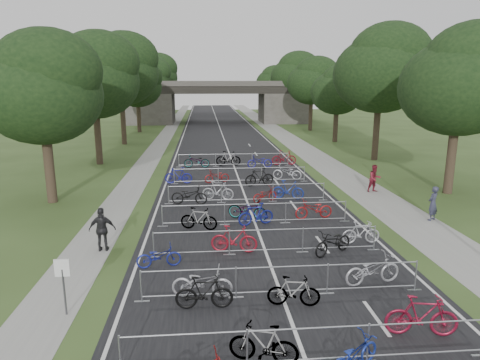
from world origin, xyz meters
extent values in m
cube|color=black|center=(0.00, 50.00, 0.01)|extent=(11.00, 140.00, 0.01)
cube|color=gray|center=(8.00, 50.00, 0.01)|extent=(3.00, 140.00, 0.01)
cube|color=gray|center=(-7.50, 50.00, 0.01)|extent=(2.00, 140.00, 0.01)
cube|color=silver|center=(0.00, 50.00, 0.00)|extent=(0.12, 140.00, 0.00)
cube|color=#423F3B|center=(-11.50, 65.00, 2.50)|extent=(8.00, 8.00, 5.00)
cube|color=#423F3B|center=(11.50, 65.00, 2.50)|extent=(8.00, 8.00, 5.00)
cube|color=black|center=(0.00, 65.00, 5.60)|extent=(30.00, 8.00, 1.20)
cube|color=#423F3B|center=(0.00, 61.20, 6.60)|extent=(30.00, 0.40, 0.90)
cube|color=#423F3B|center=(0.00, 68.80, 6.60)|extent=(30.00, 0.40, 0.90)
cylinder|color=#4C4C51|center=(-6.80, 3.00, 0.75)|extent=(0.06, 0.06, 1.50)
cube|color=white|center=(-6.80, 3.00, 1.55)|extent=(0.45, 0.04, 0.55)
cylinder|color=#33261C|center=(-11.50, 16.00, 2.10)|extent=(0.56, 0.56, 4.20)
ellipsoid|color=black|center=(-11.50, 16.00, 6.22)|extent=(6.72, 6.72, 5.51)
sphere|color=black|center=(-10.90, 15.50, 7.56)|extent=(5.38, 5.38, 5.38)
sphere|color=black|center=(-12.00, 16.50, 5.38)|extent=(4.37, 4.37, 4.37)
cylinder|color=#33261C|center=(13.00, 16.00, 2.24)|extent=(0.56, 0.56, 4.48)
ellipsoid|color=black|center=(13.00, 16.00, 6.63)|extent=(7.17, 7.17, 5.88)
sphere|color=black|center=(13.60, 15.50, 8.06)|extent=(5.73, 5.73, 5.73)
sphere|color=black|center=(12.50, 16.50, 5.73)|extent=(4.66, 4.66, 4.66)
cylinder|color=#33261C|center=(-11.50, 28.00, 2.36)|extent=(0.56, 0.56, 4.72)
ellipsoid|color=black|center=(-11.50, 28.00, 6.99)|extent=(7.56, 7.56, 6.20)
sphere|color=black|center=(-10.90, 27.50, 8.50)|extent=(6.05, 6.05, 6.05)
sphere|color=black|center=(-12.00, 28.50, 6.05)|extent=(4.91, 4.91, 4.91)
cylinder|color=#33261C|center=(13.00, 28.00, 2.55)|extent=(0.56, 0.56, 5.11)
ellipsoid|color=black|center=(13.00, 28.00, 7.56)|extent=(8.18, 8.18, 6.70)
sphere|color=black|center=(13.60, 27.50, 9.20)|extent=(6.54, 6.54, 6.54)
sphere|color=black|center=(12.50, 28.50, 6.54)|extent=(5.31, 5.31, 5.31)
cylinder|color=#33261C|center=(-11.50, 40.00, 2.62)|extent=(0.56, 0.56, 5.25)
ellipsoid|color=black|center=(-11.50, 40.00, 7.77)|extent=(8.40, 8.40, 6.89)
sphere|color=black|center=(-10.90, 39.50, 9.45)|extent=(6.72, 6.72, 6.72)
sphere|color=black|center=(-12.00, 40.50, 6.72)|extent=(5.46, 5.46, 5.46)
cylinder|color=#33261C|center=(13.00, 40.00, 1.92)|extent=(0.56, 0.56, 3.85)
ellipsoid|color=black|center=(13.00, 40.00, 5.70)|extent=(6.16, 6.16, 5.05)
sphere|color=black|center=(13.60, 39.50, 6.93)|extent=(4.93, 4.93, 4.93)
sphere|color=black|center=(12.50, 40.50, 4.93)|extent=(4.00, 4.00, 4.00)
cylinder|color=#33261C|center=(-11.50, 52.00, 2.10)|extent=(0.56, 0.56, 4.20)
ellipsoid|color=black|center=(-11.50, 52.00, 6.22)|extent=(6.72, 6.72, 5.51)
sphere|color=black|center=(-10.90, 51.50, 7.56)|extent=(5.38, 5.38, 5.38)
sphere|color=black|center=(-12.00, 52.50, 5.38)|extent=(4.37, 4.37, 4.37)
cylinder|color=#33261C|center=(13.00, 52.00, 2.24)|extent=(0.56, 0.56, 4.48)
ellipsoid|color=black|center=(13.00, 52.00, 6.63)|extent=(7.17, 7.17, 5.88)
sphere|color=black|center=(13.60, 51.50, 8.06)|extent=(5.73, 5.73, 5.73)
sphere|color=black|center=(12.50, 52.50, 5.73)|extent=(4.66, 4.66, 4.66)
cylinder|color=#33261C|center=(-11.50, 64.00, 2.36)|extent=(0.56, 0.56, 4.72)
ellipsoid|color=black|center=(-11.50, 64.00, 6.99)|extent=(7.56, 7.56, 6.20)
sphere|color=black|center=(-10.90, 63.50, 8.50)|extent=(6.05, 6.05, 6.05)
sphere|color=black|center=(-12.00, 64.50, 6.05)|extent=(4.91, 4.91, 4.91)
cylinder|color=#33261C|center=(13.00, 64.00, 2.55)|extent=(0.56, 0.56, 5.11)
ellipsoid|color=black|center=(13.00, 64.00, 7.56)|extent=(8.18, 8.18, 6.70)
sphere|color=black|center=(13.60, 63.50, 9.20)|extent=(6.54, 6.54, 6.54)
sphere|color=black|center=(12.50, 64.50, 6.54)|extent=(5.31, 5.31, 5.31)
cylinder|color=#33261C|center=(-11.50, 76.00, 2.62)|extent=(0.56, 0.56, 5.25)
ellipsoid|color=black|center=(-11.50, 76.00, 7.77)|extent=(8.40, 8.40, 6.89)
sphere|color=black|center=(-10.90, 75.50, 9.45)|extent=(6.72, 6.72, 6.72)
sphere|color=black|center=(-12.00, 76.50, 6.72)|extent=(5.46, 5.46, 5.46)
cylinder|color=#33261C|center=(13.00, 76.00, 1.92)|extent=(0.56, 0.56, 3.85)
ellipsoid|color=black|center=(13.00, 76.00, 5.70)|extent=(6.16, 6.16, 5.05)
sphere|color=black|center=(13.60, 75.50, 6.93)|extent=(4.93, 4.93, 4.93)
sphere|color=black|center=(12.50, 76.50, 4.93)|extent=(4.00, 4.00, 4.00)
cylinder|color=#33261C|center=(-11.50, 88.00, 2.10)|extent=(0.56, 0.56, 4.20)
ellipsoid|color=black|center=(-11.50, 88.00, 6.22)|extent=(6.72, 6.72, 5.51)
sphere|color=black|center=(-10.90, 87.50, 7.56)|extent=(5.38, 5.38, 5.38)
sphere|color=black|center=(-12.00, 88.50, 5.38)|extent=(4.37, 4.37, 4.37)
cylinder|color=#33261C|center=(13.00, 88.00, 2.24)|extent=(0.56, 0.56, 4.48)
ellipsoid|color=black|center=(13.00, 88.00, 6.63)|extent=(7.17, 7.17, 5.88)
sphere|color=black|center=(13.60, 87.50, 8.06)|extent=(5.73, 5.73, 5.73)
sphere|color=black|center=(12.50, 88.50, 5.73)|extent=(4.66, 4.66, 4.66)
cylinder|color=#A7AAAF|center=(0.00, 0.00, 1.05)|extent=(9.20, 0.04, 0.04)
cylinder|color=#A7AAAF|center=(0.00, 0.00, 0.18)|extent=(9.20, 0.04, 0.04)
cylinder|color=#A7AAAF|center=(-4.60, 0.00, 0.55)|extent=(0.05, 0.05, 1.10)
cylinder|color=#A7AAAF|center=(-1.53, 0.00, 0.55)|extent=(0.05, 0.05, 1.10)
cylinder|color=#A7AAAF|center=(1.53, 0.00, 0.55)|extent=(0.05, 0.05, 1.10)
cylinder|color=#A7AAAF|center=(0.00, 3.60, 1.05)|extent=(9.20, 0.04, 0.04)
cylinder|color=#A7AAAF|center=(0.00, 3.60, 0.18)|extent=(9.20, 0.04, 0.04)
cylinder|color=#A7AAAF|center=(-4.60, 3.60, 0.55)|extent=(0.05, 0.05, 1.10)
cube|color=#A7AAAF|center=(-4.60, 3.60, 0.01)|extent=(0.50, 0.08, 0.03)
cylinder|color=#A7AAAF|center=(-1.53, 3.60, 0.55)|extent=(0.05, 0.05, 1.10)
cube|color=#A7AAAF|center=(-1.53, 3.60, 0.01)|extent=(0.50, 0.08, 0.03)
cylinder|color=#A7AAAF|center=(1.53, 3.60, 0.55)|extent=(0.05, 0.05, 1.10)
cube|color=#A7AAAF|center=(1.53, 3.60, 0.01)|extent=(0.50, 0.08, 0.03)
cylinder|color=#A7AAAF|center=(4.60, 3.60, 0.55)|extent=(0.05, 0.05, 1.10)
cube|color=#A7AAAF|center=(4.60, 3.60, 0.01)|extent=(0.50, 0.08, 0.03)
cylinder|color=#A7AAAF|center=(0.00, 7.20, 1.05)|extent=(9.20, 0.04, 0.04)
cylinder|color=#A7AAAF|center=(0.00, 7.20, 0.18)|extent=(9.20, 0.04, 0.04)
cylinder|color=#A7AAAF|center=(-4.60, 7.20, 0.55)|extent=(0.05, 0.05, 1.10)
cube|color=#A7AAAF|center=(-4.60, 7.20, 0.01)|extent=(0.50, 0.08, 0.03)
cylinder|color=#A7AAAF|center=(-1.53, 7.20, 0.55)|extent=(0.05, 0.05, 1.10)
cube|color=#A7AAAF|center=(-1.53, 7.20, 0.01)|extent=(0.50, 0.08, 0.03)
cylinder|color=#A7AAAF|center=(1.53, 7.20, 0.55)|extent=(0.05, 0.05, 1.10)
cube|color=#A7AAAF|center=(1.53, 7.20, 0.01)|extent=(0.50, 0.08, 0.03)
cylinder|color=#A7AAAF|center=(4.60, 7.20, 0.55)|extent=(0.05, 0.05, 1.10)
cube|color=#A7AAAF|center=(4.60, 7.20, 0.01)|extent=(0.50, 0.08, 0.03)
cylinder|color=#A7AAAF|center=(0.00, 11.00, 1.05)|extent=(9.20, 0.04, 0.04)
cylinder|color=#A7AAAF|center=(0.00, 11.00, 0.18)|extent=(9.20, 0.04, 0.04)
cylinder|color=#A7AAAF|center=(-4.60, 11.00, 0.55)|extent=(0.05, 0.05, 1.10)
cube|color=#A7AAAF|center=(-4.60, 11.00, 0.01)|extent=(0.50, 0.08, 0.03)
cylinder|color=#A7AAAF|center=(-1.53, 11.00, 0.55)|extent=(0.05, 0.05, 1.10)
cube|color=#A7AAAF|center=(-1.53, 11.00, 0.01)|extent=(0.50, 0.08, 0.03)
cylinder|color=#A7AAAF|center=(1.53, 11.00, 0.55)|extent=(0.05, 0.05, 1.10)
cube|color=#A7AAAF|center=(1.53, 11.00, 0.01)|extent=(0.50, 0.08, 0.03)
cylinder|color=#A7AAAF|center=(4.60, 11.00, 0.55)|extent=(0.05, 0.05, 1.10)
cube|color=#A7AAAF|center=(4.60, 11.00, 0.01)|extent=(0.50, 0.08, 0.03)
cylinder|color=#A7AAAF|center=(0.00, 15.00, 1.05)|extent=(9.20, 0.04, 0.04)
cylinder|color=#A7AAAF|center=(0.00, 15.00, 0.18)|extent=(9.20, 0.04, 0.04)
cylinder|color=#A7AAAF|center=(-4.60, 15.00, 0.55)|extent=(0.05, 0.05, 1.10)
cube|color=#A7AAAF|center=(-4.60, 15.00, 0.01)|extent=(0.50, 0.08, 0.03)
cylinder|color=#A7AAAF|center=(-1.53, 15.00, 0.55)|extent=(0.05, 0.05, 1.10)
cube|color=#A7AAAF|center=(-1.53, 15.00, 0.01)|extent=(0.50, 0.08, 0.03)
cylinder|color=#A7AAAF|center=(1.53, 15.00, 0.55)|extent=(0.05, 0.05, 1.10)
cube|color=#A7AAAF|center=(1.53, 15.00, 0.01)|extent=(0.50, 0.08, 0.03)
cylinder|color=#A7AAAF|center=(4.60, 15.00, 0.55)|extent=(0.05, 0.05, 1.10)
cube|color=#A7AAAF|center=(4.60, 15.00, 0.01)|extent=(0.50, 0.08, 0.03)
cylinder|color=#A7AAAF|center=(0.00, 20.00, 1.05)|extent=(9.20, 0.04, 0.04)
cylinder|color=#A7AAAF|center=(0.00, 20.00, 0.18)|extent=(9.20, 0.04, 0.04)
cylinder|color=#A7AAAF|center=(-4.60, 20.00, 0.55)|extent=(0.05, 0.05, 1.10)
cube|color=#A7AAAF|center=(-4.60, 20.00, 0.01)|extent=(0.50, 0.08, 0.03)
cylinder|color=#A7AAAF|center=(-1.53, 20.00, 0.55)|extent=(0.05, 0.05, 1.10)
cube|color=#A7AAAF|center=(-1.53, 20.00, 0.01)|extent=(0.50, 0.08, 0.03)
cylinder|color=#A7AAAF|center=(1.53, 20.00, 0.55)|extent=(0.05, 0.05, 1.10)
cube|color=#A7AAAF|center=(1.53, 20.00, 0.01)|extent=(0.50, 0.08, 0.03)
cylinder|color=#A7AAAF|center=(4.60, 20.00, 0.55)|extent=(0.05, 0.05, 1.10)
cube|color=#A7AAAF|center=(4.60, 20.00, 0.01)|extent=(0.50, 0.08, 0.03)
cylinder|color=#A7AAAF|center=(0.00, 26.00, 1.05)|extent=(9.20, 0.04, 0.04)
cylinder|color=#A7AAAF|center=(0.00, 26.00, 0.18)|extent=(9.20, 0.04, 0.04)
cylinder|color=#A7AAAF|center=(-4.60, 26.00, 0.55)|extent=(0.05, 0.05, 1.10)
cube|color=#A7AAAF|center=(-4.60, 26.00, 0.01)|extent=(0.50, 0.08, 0.03)
cylinder|color=#A7AAAF|center=(-1.53, 26.00, 0.55)|extent=(0.05, 0.05, 1.10)
cube|color=#A7AAAF|center=(-1.53, 26.00, 0.01)|extent=(0.50, 0.08, 0.03)
cylinder|color=#A7AAAF|center=(1.53, 26.00, 0.55)|extent=(0.05, 0.05, 1.10)
cube|color=#A7AAAF|center=(1.53, 26.00, 0.01)|extent=(0.50, 0.08, 0.03)
cylinder|color=#A7AAAF|center=(4.60, 26.00, 0.55)|extent=(0.05, 0.05, 1.10)
cube|color=#A7AAAF|center=(4.60, 26.00, 0.01)|extent=(0.50, 0.08, 0.03)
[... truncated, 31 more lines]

